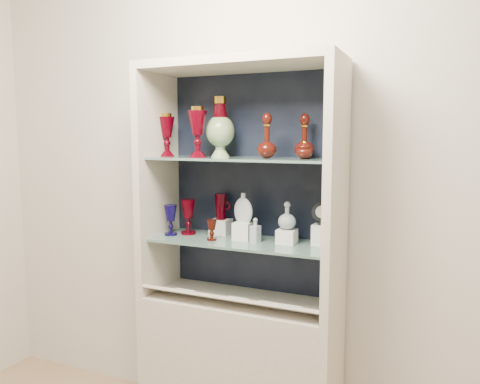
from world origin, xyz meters
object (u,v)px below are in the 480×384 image
at_px(lidded_bowl, 304,150).
at_px(cobalt_goblet, 171,220).
at_px(ruby_goblet_tall, 188,217).
at_px(ruby_pitcher, 221,206).
at_px(pedestal_lamp_left, 167,135).
at_px(clear_round_decanter, 287,216).
at_px(cameo_medallion, 321,213).
at_px(ruby_decanter_a, 267,133).
at_px(ruby_goblet_small, 212,230).
at_px(pedestal_lamp_right, 198,132).
at_px(clear_square_bottle, 255,230).
at_px(ruby_decanter_b, 305,134).
at_px(enamel_urn, 220,127).
at_px(flat_flask, 243,207).

distance_m(lidded_bowl, cobalt_goblet, 0.82).
xyz_separation_m(ruby_goblet_tall, ruby_pitcher, (0.16, 0.07, 0.05)).
distance_m(pedestal_lamp_left, clear_round_decanter, 0.78).
relative_size(clear_round_decanter, cameo_medallion, 1.13).
relative_size(ruby_decanter_a, ruby_goblet_small, 2.32).
distance_m(pedestal_lamp_right, clear_square_bottle, 0.57).
height_order(ruby_decanter_a, ruby_goblet_tall, ruby_decanter_a).
relative_size(pedestal_lamp_left, ruby_decanter_b, 0.99).
xyz_separation_m(cobalt_goblet, ruby_goblet_small, (0.26, -0.02, -0.03)).
relative_size(enamel_urn, cameo_medallion, 2.61).
relative_size(ruby_decanter_a, ruby_goblet_tall, 1.28).
bearing_deg(ruby_decanter_a, enamel_urn, 168.42).
height_order(pedestal_lamp_right, ruby_goblet_tall, pedestal_lamp_right).
bearing_deg(cobalt_goblet, cameo_medallion, 6.75).
xyz_separation_m(lidded_bowl, ruby_goblet_tall, (-0.65, 0.04, -0.37)).
xyz_separation_m(ruby_decanter_a, clear_round_decanter, (0.09, 0.05, -0.41)).
bearing_deg(cameo_medallion, ruby_goblet_small, 168.92).
bearing_deg(pedestal_lamp_right, flat_flask, 21.17).
relative_size(pedestal_lamp_left, pedestal_lamp_right, 0.89).
distance_m(ruby_goblet_small, ruby_pitcher, 0.19).
height_order(enamel_urn, lidded_bowl, enamel_urn).
relative_size(pedestal_lamp_right, ruby_goblet_small, 2.42).
xyz_separation_m(cobalt_goblet, flat_flask, (0.40, 0.05, 0.09)).
height_order(pedestal_lamp_left, ruby_pitcher, pedestal_lamp_left).
bearing_deg(flat_flask, pedestal_lamp_left, -166.03).
xyz_separation_m(ruby_decanter_b, cameo_medallion, (0.09, -0.01, -0.38)).
distance_m(pedestal_lamp_right, clear_round_decanter, 0.61).
bearing_deg(clear_square_bottle, ruby_goblet_small, -167.96).
distance_m(ruby_goblet_tall, ruby_goblet_small, 0.21).
distance_m(ruby_decanter_b, ruby_goblet_tall, 0.76).
height_order(clear_square_bottle, clear_round_decanter, clear_round_decanter).
bearing_deg(ruby_goblet_tall, lidded_bowl, -3.49).
height_order(ruby_goblet_small, ruby_pitcher, ruby_pitcher).
height_order(pedestal_lamp_left, lidded_bowl, pedestal_lamp_left).
height_order(pedestal_lamp_right, cameo_medallion, pedestal_lamp_right).
distance_m(pedestal_lamp_right, lidded_bowl, 0.54).
relative_size(pedestal_lamp_left, flat_flask, 1.46).
relative_size(ruby_decanter_b, ruby_goblet_small, 2.18).
xyz_separation_m(ruby_decanter_a, clear_square_bottle, (-0.06, 0.01, -0.48)).
xyz_separation_m(pedestal_lamp_left, lidded_bowl, (0.76, -0.02, -0.07)).
bearing_deg(ruby_goblet_tall, enamel_urn, 3.43).
bearing_deg(ruby_goblet_tall, ruby_goblet_small, -24.21).
height_order(lidded_bowl, cobalt_goblet, lidded_bowl).
relative_size(enamel_urn, ruby_goblet_tall, 1.61).
bearing_deg(pedestal_lamp_right, ruby_goblet_small, 7.13).
bearing_deg(cameo_medallion, pedestal_lamp_right, 168.30).
bearing_deg(ruby_goblet_small, lidded_bowl, 5.30).
xyz_separation_m(ruby_goblet_tall, clear_round_decanter, (0.56, -0.00, 0.04)).
relative_size(cobalt_goblet, ruby_pitcher, 1.16).
height_order(ruby_pitcher, cameo_medallion, ruby_pitcher).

